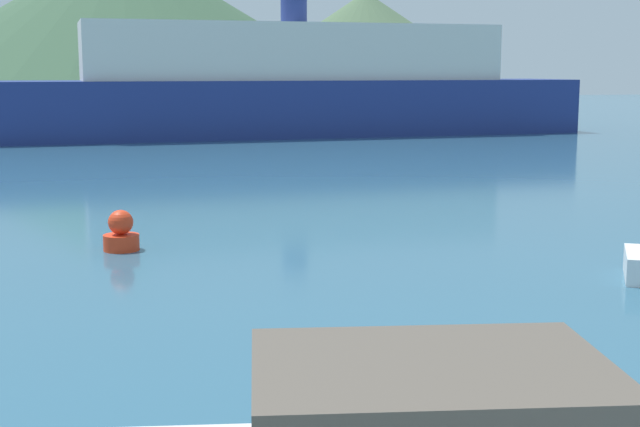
% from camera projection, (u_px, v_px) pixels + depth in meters
% --- Properties ---
extents(ferry_distant, '(34.35, 8.49, 7.98)m').
position_uv_depth(ferry_distant, '(294.00, 87.00, 51.48)').
color(ferry_distant, navy).
rests_on(ferry_distant, ground_plane).
extents(buoy_marker, '(0.76, 0.76, 0.87)m').
position_uv_depth(buoy_marker, '(121.00, 234.00, 18.99)').
color(buoy_marker, red).
rests_on(buoy_marker, ground_plane).
extents(hill_central, '(51.91, 51.91, 15.33)m').
position_uv_depth(hill_central, '(124.00, 26.00, 81.08)').
color(hill_central, '#38563D').
rests_on(hill_central, ground_plane).
extents(hill_east, '(33.63, 33.63, 11.08)m').
position_uv_depth(hill_east, '(365.00, 51.00, 85.29)').
color(hill_east, '#4C6647').
rests_on(hill_east, ground_plane).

